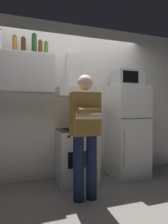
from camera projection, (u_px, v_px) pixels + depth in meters
The scene contains 15 objects.
ground_plane at pixel (84, 188), 2.81m from camera, with size 7.00×7.00×0.00m, color slate.
back_wall_tiled at pixel (74, 100), 3.36m from camera, with size 4.80×0.10×2.70m, color silver.
upper_cabinet at pixel (24, 73), 2.87m from camera, with size 0.90×0.37×0.60m.
stove_oven at pixel (76, 156), 3.02m from camera, with size 0.60×0.62×0.87m.
range_hood at pixel (74, 85), 3.12m from camera, with size 0.60×0.44×0.75m.
refrigerator at pixel (127, 131), 3.31m from camera, with size 0.60×0.62×1.60m.
microwave at pixel (127, 79), 3.31m from camera, with size 0.48×0.37×0.28m.
person_standing at pixel (85, 132), 2.42m from camera, with size 0.38×0.33×1.64m.
cooking_pot at pixel (86, 126), 2.94m from camera, with size 0.28×0.18×0.11m.
bottle_liquor_amber at pixel (15, 45), 2.83m from camera, with size 0.07×0.07×0.27m.
bottle_wine_green at pixel (34, 44), 2.88m from camera, with size 0.08×0.08×0.32m.
bottle_vodka_clear at pixel (0, 41), 2.77m from camera, with size 0.07×0.07×0.34m.
bottle_olive_oil at pixel (46, 49), 2.95m from camera, with size 0.07×0.07×0.22m.
bottle_rum_dark at pixel (23, 46), 2.87m from camera, with size 0.07×0.07×0.27m.
bottle_beer_brown at pixel (40, 48), 2.98m from camera, with size 0.07×0.07×0.26m.
Camera 1 is at (-0.87, -2.65, 1.20)m, focal length 29.76 mm.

